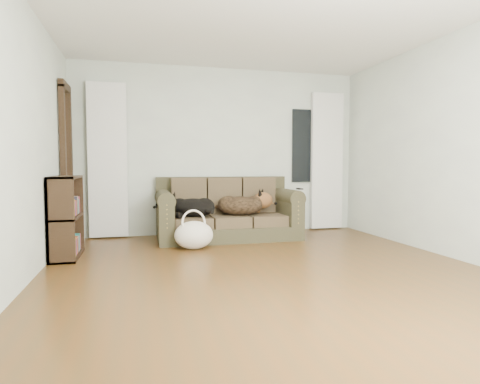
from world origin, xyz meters
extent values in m
plane|color=#493015|center=(0.00, 0.00, 0.00)|extent=(5.00, 5.00, 0.00)
plane|color=white|center=(0.00, 0.00, 2.60)|extent=(5.00, 5.00, 0.00)
cube|color=silver|center=(0.00, 2.50, 1.30)|extent=(4.50, 0.04, 2.60)
cube|color=silver|center=(-2.25, 0.00, 1.30)|extent=(0.04, 5.00, 2.60)
cube|color=silver|center=(2.25, 0.00, 1.30)|extent=(0.04, 5.00, 2.60)
cube|color=white|center=(-1.70, 2.42, 1.15)|extent=(0.55, 0.08, 2.25)
cube|color=white|center=(1.80, 2.42, 1.15)|extent=(0.55, 0.08, 2.25)
cube|color=black|center=(1.45, 2.47, 1.40)|extent=(0.50, 0.03, 1.20)
cube|color=black|center=(-2.20, 2.05, 1.05)|extent=(0.07, 0.60, 2.10)
cube|color=#2C2A15|center=(0.00, 1.97, 0.45)|extent=(2.04, 0.88, 0.83)
ellipsoid|color=black|center=(-0.55, 1.92, 0.48)|extent=(0.77, 0.70, 0.27)
ellipsoid|color=black|center=(0.21, 1.92, 0.49)|extent=(0.79, 0.65, 0.31)
cube|color=black|center=(1.05, 1.78, 0.73)|extent=(0.06, 0.17, 0.02)
ellipsoid|color=beige|center=(-0.59, 1.33, 0.16)|extent=(0.51, 0.39, 0.36)
cube|color=black|center=(-2.09, 1.25, 0.50)|extent=(0.34, 0.78, 0.95)
camera|label=1|loc=(-1.26, -3.75, 1.07)|focal=30.00mm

